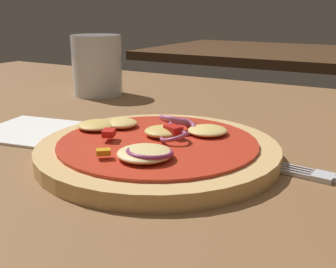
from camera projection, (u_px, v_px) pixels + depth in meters
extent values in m
cube|color=brown|center=(111.00, 172.00, 0.43)|extent=(1.43, 1.01, 0.03)
cylinder|color=tan|center=(158.00, 151.00, 0.42)|extent=(0.24, 0.24, 0.02)
cylinder|color=red|center=(158.00, 142.00, 0.42)|extent=(0.20, 0.20, 0.00)
ellipsoid|color=#EFCC72|center=(122.00, 123.00, 0.46)|extent=(0.03, 0.03, 0.01)
ellipsoid|color=#EFCC72|center=(208.00, 130.00, 0.44)|extent=(0.04, 0.04, 0.01)
ellipsoid|color=#F4DB8E|center=(145.00, 153.00, 0.37)|extent=(0.05, 0.05, 0.01)
ellipsoid|color=#E5BC60|center=(163.00, 131.00, 0.43)|extent=(0.04, 0.04, 0.01)
ellipsoid|color=#E5BC60|center=(97.00, 125.00, 0.46)|extent=(0.04, 0.04, 0.01)
torus|color=#B25984|center=(175.00, 121.00, 0.46)|extent=(0.04, 0.04, 0.02)
torus|color=#B25984|center=(182.00, 127.00, 0.44)|extent=(0.04, 0.04, 0.01)
torus|color=#B25984|center=(174.00, 136.00, 0.41)|extent=(0.03, 0.03, 0.01)
torus|color=#93386B|center=(150.00, 152.00, 0.36)|extent=(0.04, 0.04, 0.01)
cube|color=red|center=(173.00, 129.00, 0.42)|extent=(0.02, 0.02, 0.01)
cube|color=red|center=(108.00, 132.00, 0.42)|extent=(0.02, 0.02, 0.01)
cube|color=orange|center=(103.00, 152.00, 0.37)|extent=(0.01, 0.01, 0.00)
cube|color=silver|center=(323.00, 177.00, 0.37)|extent=(0.02, 0.02, 0.01)
cube|color=silver|center=(298.00, 168.00, 0.39)|extent=(0.03, 0.00, 0.00)
cube|color=silver|center=(296.00, 170.00, 0.38)|extent=(0.03, 0.00, 0.00)
cube|color=silver|center=(294.00, 172.00, 0.38)|extent=(0.03, 0.00, 0.00)
cube|color=silver|center=(292.00, 174.00, 0.37)|extent=(0.03, 0.00, 0.00)
cylinder|color=silver|center=(97.00, 65.00, 0.71)|extent=(0.08, 0.08, 0.10)
cylinder|color=gold|center=(97.00, 74.00, 0.72)|extent=(0.07, 0.07, 0.07)
cube|color=white|center=(32.00, 131.00, 0.51)|extent=(0.13, 0.13, 0.00)
cube|color=#4C301C|center=(258.00, 53.00, 1.54)|extent=(0.75, 0.62, 0.03)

